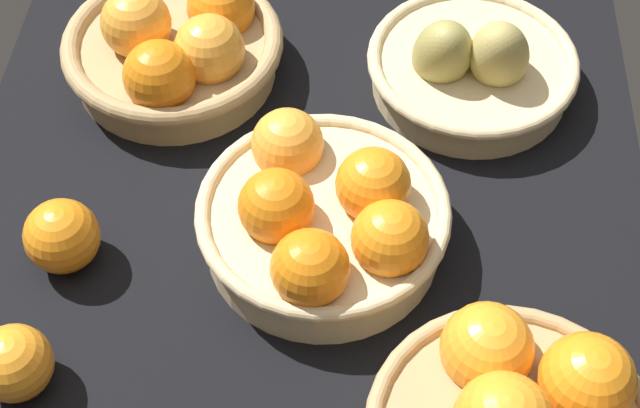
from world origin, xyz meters
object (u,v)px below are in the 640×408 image
basket_far_left_pears (471,66)px  loose_orange_front_gap (62,236)px  basket_near_left (177,48)px  basket_center (324,218)px  loose_orange_back_gap (14,363)px

basket_far_left_pears → loose_orange_front_gap: basket_far_left_pears is taller
basket_near_left → basket_far_left_pears: basket_far_left_pears is taller
basket_center → basket_far_left_pears: bearing=147.1°
basket_near_left → loose_orange_front_gap: basket_near_left is taller
loose_orange_front_gap → basket_far_left_pears: bearing=123.2°
basket_far_left_pears → loose_orange_front_gap: bearing=-56.8°
basket_near_left → basket_center: bearing=38.3°
basket_center → loose_orange_back_gap: basket_center is taller
loose_orange_front_gap → loose_orange_back_gap: (13.76, -1.11, -0.19)cm
basket_near_left → loose_orange_back_gap: bearing=-11.6°
basket_center → loose_orange_front_gap: size_ratio=3.36×
basket_near_left → basket_far_left_pears: 33.07cm
basket_center → basket_near_left: bearing=-141.7°
basket_far_left_pears → basket_center: (23.09, -14.95, 1.15)cm
basket_near_left → loose_orange_back_gap: (39.92, -8.18, -0.81)cm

